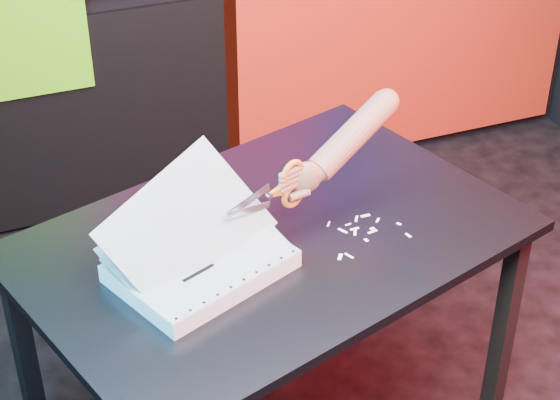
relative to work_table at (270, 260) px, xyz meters
name	(u,v)px	position (x,y,z in m)	size (l,w,h in m)	color
room	(474,12)	(0.47, -0.11, 0.68)	(3.01, 3.01, 2.71)	black
work_table	(270,260)	(0.00, 0.00, 0.00)	(1.48, 1.20, 0.75)	black
printout_stack	(201,264)	(-0.22, -0.09, 0.11)	(0.51, 0.43, 0.31)	white
scissors	(288,187)	(0.05, 0.01, 0.22)	(0.24, 0.10, 0.14)	silver
hand_forearm	(345,142)	(0.25, 0.08, 0.27)	(0.39, 0.18, 0.20)	#956045
paper_clippings	(361,232)	(0.23, -0.07, 0.08)	(0.23, 0.17, 0.00)	white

